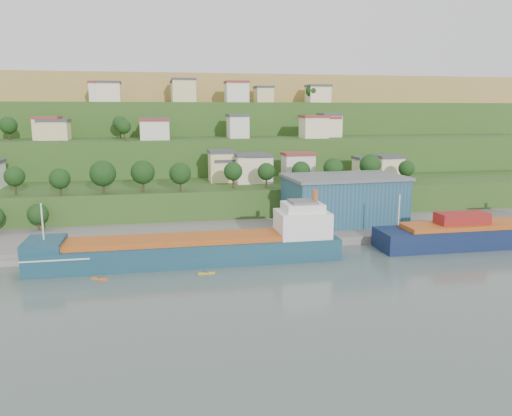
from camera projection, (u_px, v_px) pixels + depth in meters
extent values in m
plane|color=#4A5954|center=(198.00, 275.00, 97.95)|extent=(500.00, 500.00, 0.00)
cube|color=slate|center=(267.00, 236.00, 128.72)|extent=(220.00, 26.00, 4.00)
cube|color=#284719|center=(183.00, 217.00, 151.86)|extent=(260.00, 32.00, 20.00)
cube|color=#284719|center=(178.00, 200.00, 180.74)|extent=(280.00, 32.00, 44.00)
cube|color=#284719|center=(175.00, 188.00, 209.62)|extent=(300.00, 32.00, 70.00)
cube|color=olive|center=(170.00, 168.00, 280.87)|extent=(360.00, 120.00, 96.00)
cube|color=beige|center=(221.00, 167.00, 155.36)|extent=(7.54, 8.15, 8.93)
cube|color=#3F3F44|center=(221.00, 151.00, 154.42)|extent=(8.14, 8.75, 0.90)
cube|color=silver|center=(228.00, 171.00, 156.02)|extent=(8.97, 8.09, 6.24)
cube|color=#3F3F44|center=(228.00, 160.00, 155.34)|extent=(9.57, 8.69, 0.90)
cube|color=beige|center=(244.00, 168.00, 158.27)|extent=(7.73, 7.51, 7.55)
cube|color=#3F3F44|center=(244.00, 155.00, 157.46)|extent=(8.33, 8.11, 0.90)
cube|color=beige|center=(252.00, 169.00, 153.24)|extent=(10.00, 8.84, 8.11)
cube|color=#3F3F44|center=(252.00, 155.00, 152.37)|extent=(10.60, 9.44, 0.90)
cube|color=silver|center=(257.00, 170.00, 153.53)|extent=(8.33, 8.28, 7.90)
cube|color=#3F3F44|center=(257.00, 155.00, 152.69)|extent=(8.93, 8.88, 0.90)
cube|color=silver|center=(298.00, 168.00, 155.34)|extent=(9.13, 7.06, 8.20)
cube|color=maroon|center=(298.00, 154.00, 154.47)|extent=(9.73, 7.66, 0.90)
cube|color=beige|center=(370.00, 168.00, 164.62)|extent=(9.67, 7.03, 6.13)
cube|color=#3F3F44|center=(370.00, 158.00, 163.94)|extent=(10.27, 7.63, 0.90)
cube|color=beige|center=(388.00, 168.00, 163.32)|extent=(7.94, 7.86, 6.65)
cube|color=#3F3F44|center=(389.00, 156.00, 162.59)|extent=(8.54, 8.46, 0.90)
cube|color=beige|center=(47.00, 129.00, 170.44)|extent=(8.09, 8.83, 7.01)
cube|color=maroon|center=(46.00, 118.00, 169.68)|extent=(8.69, 9.43, 0.90)
cube|color=beige|center=(54.00, 131.00, 169.06)|extent=(9.51, 8.25, 6.09)
cube|color=#3F3F44|center=(54.00, 120.00, 168.39)|extent=(10.11, 8.85, 0.90)
cube|color=silver|center=(155.00, 131.00, 170.17)|extent=(9.67, 7.90, 6.25)
cube|color=maroon|center=(154.00, 120.00, 169.48)|extent=(10.27, 8.50, 0.90)
cube|color=beige|center=(156.00, 129.00, 178.90)|extent=(8.36, 8.59, 6.65)
cube|color=#3F3F44|center=(155.00, 118.00, 178.17)|extent=(8.96, 9.19, 0.90)
cube|color=silver|center=(238.00, 127.00, 181.70)|extent=(7.01, 8.98, 7.64)
cube|color=#3F3F44|center=(238.00, 115.00, 180.88)|extent=(7.61, 9.58, 0.90)
cube|color=beige|center=(314.00, 128.00, 181.33)|extent=(8.81, 8.66, 7.29)
cube|color=maroon|center=(314.00, 116.00, 180.55)|extent=(9.41, 9.26, 0.90)
cube|color=beige|center=(326.00, 128.00, 189.02)|extent=(8.48, 9.00, 6.79)
cube|color=maroon|center=(326.00, 118.00, 188.28)|extent=(9.08, 9.60, 0.90)
cube|color=beige|center=(330.00, 126.00, 189.56)|extent=(7.19, 7.99, 7.93)
cube|color=#3F3F44|center=(330.00, 114.00, 188.71)|extent=(7.79, 8.59, 0.90)
cube|color=silver|center=(102.00, 93.00, 198.59)|extent=(9.61, 7.33, 7.39)
cube|color=maroon|center=(102.00, 82.00, 197.79)|extent=(10.21, 7.93, 0.90)
cube|color=beige|center=(109.00, 93.00, 198.76)|extent=(9.00, 8.29, 7.41)
cube|color=#3F3F44|center=(108.00, 82.00, 197.97)|extent=(9.60, 8.89, 0.90)
cube|color=beige|center=(183.00, 93.00, 208.23)|extent=(9.90, 7.25, 8.02)
cube|color=#3F3F44|center=(183.00, 82.00, 207.38)|extent=(10.50, 7.85, 0.90)
cube|color=beige|center=(184.00, 92.00, 206.33)|extent=(9.42, 8.99, 8.98)
cube|color=#3F3F44|center=(184.00, 79.00, 205.38)|extent=(10.02, 9.59, 0.90)
cube|color=silver|center=(237.00, 93.00, 206.15)|extent=(9.20, 7.83, 7.92)
cube|color=maroon|center=(237.00, 82.00, 205.31)|extent=(9.80, 8.43, 0.90)
cube|color=beige|center=(264.00, 96.00, 213.97)|extent=(7.17, 8.31, 6.26)
cube|color=#3F3F44|center=(264.00, 87.00, 213.28)|extent=(7.77, 8.91, 0.90)
cube|color=beige|center=(318.00, 95.00, 218.13)|extent=(9.38, 8.56, 6.99)
cube|color=#3F3F44|center=(318.00, 86.00, 217.38)|extent=(9.98, 9.16, 0.90)
cylinder|color=#382619|center=(16.00, 188.00, 130.42)|extent=(0.50, 0.50, 3.53)
sphere|color=black|center=(14.00, 176.00, 129.81)|extent=(5.19, 5.19, 5.19)
cylinder|color=#382619|center=(61.00, 190.00, 130.69)|extent=(0.50, 0.50, 2.84)
sphere|color=black|center=(60.00, 179.00, 130.13)|extent=(5.41, 5.41, 5.41)
cylinder|color=#382619|center=(104.00, 187.00, 133.20)|extent=(0.50, 0.50, 3.47)
sphere|color=black|center=(103.00, 173.00, 132.51)|extent=(6.91, 6.91, 6.91)
cylinder|color=#382619|center=(143.00, 185.00, 135.95)|extent=(0.50, 0.50, 3.60)
sphere|color=black|center=(143.00, 172.00, 135.26)|extent=(6.46, 6.46, 6.46)
cylinder|color=#382619|center=(181.00, 185.00, 136.84)|extent=(0.50, 0.50, 3.29)
sphere|color=black|center=(180.00, 173.00, 136.21)|extent=(5.96, 5.96, 5.96)
cylinder|color=#382619|center=(233.00, 182.00, 141.63)|extent=(0.50, 0.50, 3.46)
sphere|color=black|center=(233.00, 171.00, 141.02)|extent=(5.32, 5.32, 5.32)
cylinder|color=#382619|center=(266.00, 182.00, 142.79)|extent=(0.50, 0.50, 3.30)
sphere|color=black|center=(266.00, 172.00, 142.21)|extent=(5.04, 5.04, 5.04)
cylinder|color=#382619|center=(301.00, 181.00, 145.15)|extent=(0.50, 0.50, 3.24)
sphere|color=black|center=(301.00, 171.00, 144.55)|extent=(5.37, 5.37, 5.37)
cylinder|color=#382619|center=(333.00, 180.00, 145.63)|extent=(0.50, 0.50, 3.81)
sphere|color=black|center=(333.00, 168.00, 144.96)|extent=(5.79, 5.79, 5.79)
cylinder|color=#382619|center=(370.00, 178.00, 150.08)|extent=(0.50, 0.50, 3.97)
sphere|color=black|center=(370.00, 165.00, 149.36)|extent=(6.51, 6.51, 6.51)
cylinder|color=#382619|center=(406.00, 178.00, 152.68)|extent=(0.50, 0.50, 3.10)
sphere|color=black|center=(407.00, 168.00, 152.12)|extent=(4.91, 4.91, 4.91)
cylinder|color=#382619|center=(120.00, 133.00, 179.12)|extent=(0.50, 0.50, 4.03)
sphere|color=black|center=(120.00, 123.00, 178.47)|extent=(4.99, 4.99, 4.99)
cylinder|color=#382619|center=(9.00, 135.00, 167.27)|extent=(0.50, 0.50, 3.40)
sphere|color=black|center=(8.00, 125.00, 166.65)|extent=(5.71, 5.71, 5.71)
cylinder|color=#382619|center=(312.00, 99.00, 215.94)|extent=(0.50, 0.50, 3.73)
sphere|color=black|center=(312.00, 91.00, 215.30)|extent=(5.33, 5.33, 5.33)
cylinder|color=#382619|center=(124.00, 136.00, 166.17)|extent=(0.50, 0.50, 3.27)
sphere|color=black|center=(124.00, 127.00, 165.61)|extent=(4.66, 4.66, 4.66)
cube|color=#133049|center=(189.00, 256.00, 105.90)|extent=(64.73, 10.30, 6.47)
cube|color=#AA4B16|center=(180.00, 239.00, 104.82)|extent=(48.09, 8.42, 1.11)
cube|color=#133049|center=(44.00, 244.00, 99.63)|extent=(7.42, 10.18, 1.85)
cube|color=silver|center=(302.00, 224.00, 109.51)|extent=(11.11, 9.27, 5.55)
cube|color=silver|center=(303.00, 207.00, 108.80)|extent=(8.33, 7.41, 1.85)
cube|color=#595B5E|center=(303.00, 202.00, 108.57)|extent=(5.56, 5.56, 0.55)
cylinder|color=#AA4B16|center=(315.00, 196.00, 108.89)|extent=(1.11, 1.11, 2.77)
cylinder|color=silver|center=(42.00, 222.00, 98.74)|extent=(0.33, 0.33, 7.40)
cube|color=silver|center=(60.00, 253.00, 100.55)|extent=(12.96, 10.47, 0.23)
cube|color=#0D183A|center=(498.00, 239.00, 120.19)|extent=(60.74, 10.69, 6.67)
cube|color=#AA4B16|center=(492.00, 224.00, 119.07)|extent=(44.55, 8.71, 1.01)
cylinder|color=silver|center=(399.00, 210.00, 113.59)|extent=(0.33, 0.33, 7.07)
cube|color=maroon|center=(462.00, 218.00, 117.18)|extent=(12.18, 5.17, 2.63)
cube|color=navy|center=(344.00, 200.00, 134.26)|extent=(30.88, 19.51, 12.00)
cube|color=#595B5E|center=(344.00, 177.00, 133.03)|extent=(31.93, 20.56, 0.80)
cube|color=orange|center=(100.00, 279.00, 95.53)|extent=(3.23, 1.87, 0.25)
sphere|color=#3F3F44|center=(100.00, 277.00, 95.45)|extent=(0.58, 0.58, 0.58)
cube|color=gold|center=(207.00, 273.00, 98.80)|extent=(3.39, 0.68, 0.25)
sphere|color=#3F3F44|center=(207.00, 271.00, 98.71)|extent=(0.59, 0.59, 0.59)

